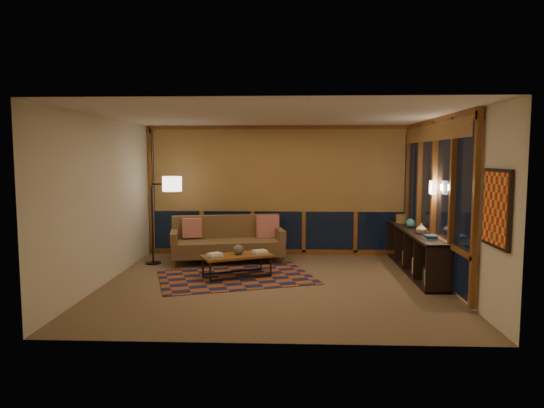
{
  "coord_description": "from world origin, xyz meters",
  "views": [
    {
      "loc": [
        0.27,
        -7.68,
        2.07
      ],
      "look_at": [
        -0.05,
        0.35,
        1.27
      ],
      "focal_mm": 32.0,
      "sensor_mm": 36.0,
      "label": 1
    }
  ],
  "objects_px": {
    "floor_lamp": "(152,220)",
    "bookshelf": "(414,251)",
    "sofa": "(228,240)",
    "coffee_table": "(237,266)"
  },
  "relations": [
    {
      "from": "coffee_table",
      "to": "bookshelf",
      "type": "height_order",
      "value": "bookshelf"
    },
    {
      "from": "sofa",
      "to": "floor_lamp",
      "type": "height_order",
      "value": "floor_lamp"
    },
    {
      "from": "sofa",
      "to": "floor_lamp",
      "type": "bearing_deg",
      "value": 175.32
    },
    {
      "from": "floor_lamp",
      "to": "bookshelf",
      "type": "relative_size",
      "value": 0.57
    },
    {
      "from": "bookshelf",
      "to": "floor_lamp",
      "type": "bearing_deg",
      "value": 174.98
    },
    {
      "from": "sofa",
      "to": "coffee_table",
      "type": "relative_size",
      "value": 1.84
    },
    {
      "from": "coffee_table",
      "to": "floor_lamp",
      "type": "xyz_separation_m",
      "value": [
        -1.74,
        1.0,
        0.65
      ]
    },
    {
      "from": "floor_lamp",
      "to": "bookshelf",
      "type": "height_order",
      "value": "floor_lamp"
    },
    {
      "from": "floor_lamp",
      "to": "coffee_table",
      "type": "bearing_deg",
      "value": -50.82
    },
    {
      "from": "sofa",
      "to": "bookshelf",
      "type": "relative_size",
      "value": 0.72
    }
  ]
}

